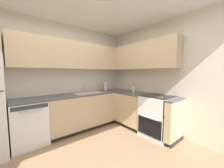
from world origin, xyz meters
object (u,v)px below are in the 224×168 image
object	(u,v)px
soap_bottle	(98,88)
oil_bottle	(133,89)
oven_range	(158,116)
dishwasher	(30,123)
paper_towel_roll	(105,86)

from	to	relation	value
soap_bottle	oil_bottle	xyz separation A→B (m)	(0.51, -0.87, 0.02)
soap_bottle	oil_bottle	world-z (taller)	oil_bottle
oven_range	soap_bottle	size ratio (longest dim) A/B	5.90
dishwasher	soap_bottle	xyz separation A→B (m)	(1.72, 0.18, 0.54)
soap_bottle	oven_range	bearing A→B (deg)	-71.46
paper_towel_roll	oil_bottle	size ratio (longest dim) A/B	1.44
dishwasher	oil_bottle	xyz separation A→B (m)	(2.23, -0.69, 0.56)
oven_range	oil_bottle	world-z (taller)	oil_bottle
oven_range	oil_bottle	xyz separation A→B (m)	(-0.02, 0.71, 0.53)
oven_range	oil_bottle	bearing A→B (deg)	91.54
oil_bottle	soap_bottle	bearing A→B (deg)	120.42
dishwasher	paper_towel_roll	xyz separation A→B (m)	(1.95, 0.16, 0.58)
dishwasher	oven_range	bearing A→B (deg)	-31.90
soap_bottle	oil_bottle	bearing A→B (deg)	-59.58
soap_bottle	paper_towel_roll	world-z (taller)	paper_towel_roll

